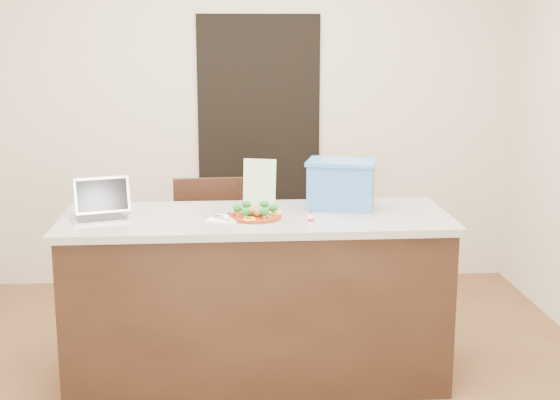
{
  "coord_description": "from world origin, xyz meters",
  "views": [
    {
      "loc": [
        -0.17,
        -3.77,
        1.88
      ],
      "look_at": [
        0.12,
        0.2,
        1.01
      ],
      "focal_mm": 50.0,
      "sensor_mm": 36.0,
      "label": 1
    }
  ],
  "objects": [
    {
      "name": "plate",
      "position": [
        -0.01,
        0.19,
        0.93
      ],
      "size": [
        0.27,
        0.27,
        0.02
      ],
      "rotation": [
        0.0,
        0.0,
        0.37
      ],
      "color": "maroon",
      "rests_on": "island"
    },
    {
      "name": "blue_box",
      "position": [
        0.48,
        0.39,
        1.05
      ],
      "size": [
        0.43,
        0.35,
        0.27
      ],
      "rotation": [
        0.0,
        0.0,
        -0.27
      ],
      "color": "#336EB8",
      "rests_on": "island"
    },
    {
      "name": "room_shell",
      "position": [
        0.0,
        0.0,
        1.62
      ],
      "size": [
        4.0,
        4.0,
        4.0
      ],
      "color": "white",
      "rests_on": "ground"
    },
    {
      "name": "laptop",
      "position": [
        -0.81,
        0.26,
        0.98
      ],
      "size": [
        0.33,
        0.3,
        0.2
      ],
      "rotation": [
        0.0,
        0.0,
        0.29
      ],
      "color": "#ACACB1",
      "rests_on": "island"
    },
    {
      "name": "ground",
      "position": [
        0.0,
        0.0,
        0.0
      ],
      "size": [
        4.0,
        4.0,
        0.0
      ],
      "primitive_type": "plane",
      "color": "brown",
      "rests_on": "ground"
    },
    {
      "name": "meatballs",
      "position": [
        -0.0,
        0.19,
        0.96
      ],
      "size": [
        0.11,
        0.11,
        0.04
      ],
      "color": "olive",
      "rests_on": "plate"
    },
    {
      "name": "doorway",
      "position": [
        0.1,
        1.98,
        1.0
      ],
      "size": [
        0.9,
        0.02,
        2.0
      ],
      "primitive_type": "cube",
      "color": "black",
      "rests_on": "ground"
    },
    {
      "name": "napkin",
      "position": [
        -0.16,
        0.17,
        0.92
      ],
      "size": [
        0.22,
        0.22,
        0.01
      ],
      "primitive_type": "cube",
      "rotation": [
        0.0,
        0.0,
        -0.41
      ],
      "color": "white",
      "rests_on": "island"
    },
    {
      "name": "broccoli",
      "position": [
        -0.01,
        0.19,
        0.97
      ],
      "size": [
        0.24,
        0.22,
        0.04
      ],
      "color": "#144B1A",
      "rests_on": "plate"
    },
    {
      "name": "knife",
      "position": [
        -0.13,
        0.15,
        0.93
      ],
      "size": [
        0.05,
        0.21,
        0.01
      ],
      "rotation": [
        0.0,
        0.0,
        0.29
      ],
      "color": "silver",
      "rests_on": "napkin"
    },
    {
      "name": "leaflet",
      "position": [
        0.03,
        0.49,
        1.05
      ],
      "size": [
        0.19,
        0.08,
        0.26
      ],
      "primitive_type": "cube",
      "rotation": [
        -0.14,
        0.0,
        -0.24
      ],
      "color": "white",
      "rests_on": "island"
    },
    {
      "name": "pepper_rings",
      "position": [
        -0.01,
        0.19,
        0.94
      ],
      "size": [
        0.24,
        0.25,
        0.01
      ],
      "color": "#FFF91A",
      "rests_on": "plate"
    },
    {
      "name": "island",
      "position": [
        0.0,
        0.25,
        0.46
      ],
      "size": [
        2.06,
        0.76,
        0.92
      ],
      "color": "black",
      "rests_on": "ground"
    },
    {
      "name": "fork",
      "position": [
        -0.18,
        0.18,
        0.93
      ],
      "size": [
        0.1,
        0.16,
        0.0
      ],
      "rotation": [
        0.0,
        0.0,
        0.74
      ],
      "color": "silver",
      "rests_on": "napkin"
    },
    {
      "name": "yogurt_bottle",
      "position": [
        0.27,
        0.05,
        0.95
      ],
      "size": [
        0.03,
        0.03,
        0.06
      ],
      "rotation": [
        0.0,
        0.0,
        0.17
      ],
      "color": "white",
      "rests_on": "island"
    },
    {
      "name": "chair",
      "position": [
        -0.27,
        0.9,
        0.56
      ],
      "size": [
        0.45,
        0.45,
        0.98
      ],
      "rotation": [
        0.0,
        0.0,
        0.04
      ],
      "color": "#33190F",
      "rests_on": "ground"
    }
  ]
}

